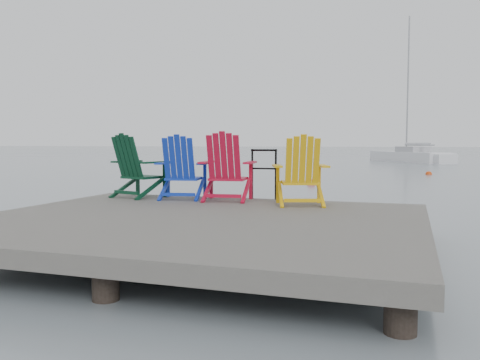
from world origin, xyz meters
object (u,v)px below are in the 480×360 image
(chair_yellow, at_px, (301,171))
(chair_red, at_px, (226,167))
(chair_blue, at_px, (182,168))
(buoy_b, at_px, (429,174))
(handrail, at_px, (264,169))
(sailboat_near, at_px, (409,157))
(chair_green, at_px, (136,166))
(buoy_a, at_px, (311,184))

(chair_yellow, bearing_deg, chair_red, 152.57)
(chair_blue, distance_m, buoy_b, 18.29)
(handrail, xyz_separation_m, buoy_b, (3.33, 17.15, -1.04))
(chair_yellow, relative_size, sailboat_near, 0.09)
(chair_green, relative_size, buoy_b, 3.64)
(chair_yellow, distance_m, sailboat_near, 35.03)
(chair_red, distance_m, chair_yellow, 1.38)
(chair_green, bearing_deg, buoy_a, 98.48)
(chair_green, xyz_separation_m, chair_blue, (0.92, 0.00, -0.01))
(handrail, xyz_separation_m, sailboat_near, (2.40, 34.27, -0.69))
(sailboat_near, bearing_deg, chair_yellow, -125.38)
(chair_green, relative_size, sailboat_near, 0.10)
(chair_red, bearing_deg, sailboat_near, 76.90)
(handrail, distance_m, chair_green, 2.37)
(chair_green, bearing_deg, sailboat_near, 98.28)
(chair_red, xyz_separation_m, chair_yellow, (1.36, -0.22, -0.03))
(chair_green, distance_m, chair_red, 1.78)
(chair_green, height_order, chair_yellow, chair_green)
(handrail, bearing_deg, sailboat_near, 85.99)
(chair_green, relative_size, chair_yellow, 1.04)
(chair_blue, distance_m, chair_red, 0.86)
(chair_red, bearing_deg, buoy_b, 69.37)
(chair_green, bearing_deg, buoy_b, 88.26)
(buoy_a, height_order, buoy_b, buoy_a)
(chair_blue, bearing_deg, handrail, 8.18)
(chair_green, bearing_deg, handrail, 28.09)
(buoy_a, bearing_deg, handrail, -84.39)
(chair_green, height_order, buoy_a, chair_green)
(chair_green, height_order, sailboat_near, sailboat_near)
(buoy_a, bearing_deg, chair_green, -97.52)
(chair_red, xyz_separation_m, sailboat_near, (2.94, 34.77, -0.73))
(handrail, bearing_deg, chair_green, -167.92)
(handrail, xyz_separation_m, chair_red, (-0.53, -0.50, 0.04))
(chair_yellow, xyz_separation_m, sailboat_near, (1.58, 34.99, -0.70))
(chair_blue, relative_size, sailboat_near, 0.09)
(chair_blue, xyz_separation_m, chair_yellow, (2.22, -0.23, -0.01))
(handrail, relative_size, buoy_b, 2.86)
(buoy_b, bearing_deg, chair_green, -107.75)
(sailboat_near, height_order, buoy_b, sailboat_near)
(chair_blue, bearing_deg, chair_green, 168.66)
(chair_red, relative_size, chair_yellow, 1.05)
(chair_blue, xyz_separation_m, buoy_b, (4.72, 17.64, -1.06))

